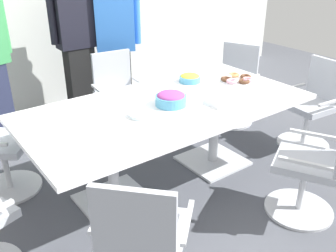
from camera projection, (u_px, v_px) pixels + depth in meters
name	position (u px, v px, depth m)	size (l,w,h in m)	color
ground_plane	(168.00, 180.00, 3.45)	(10.00, 10.00, 0.01)	#4C4F56
conference_table	(168.00, 118.00, 3.18)	(2.40, 1.20, 0.75)	white
office_chair_0	(143.00, 247.00, 2.12)	(0.76, 0.76, 0.91)	silver
office_chair_1	(313.00, 169.00, 2.86)	(0.73, 0.73, 0.91)	silver
office_chair_2	(312.00, 109.00, 3.91)	(0.59, 0.59, 0.91)	silver
office_chair_3	(234.00, 88.00, 4.48)	(0.71, 0.71, 0.91)	silver
office_chair_4	(119.00, 100.00, 4.15)	(0.59, 0.59, 0.91)	silver
person_standing_1	(77.00, 39.00, 4.29)	(0.61, 0.24, 1.85)	black
person_standing_2	(115.00, 43.00, 4.44)	(0.59, 0.38, 1.72)	black
snack_bowl_candy_mix	(171.00, 98.00, 3.09)	(0.26, 0.26, 0.12)	#4C9EC6
snack_bowl_chips_yellow	(190.00, 78.00, 3.62)	(0.21, 0.21, 0.08)	#4C9EC6
donut_platter	(236.00, 79.00, 3.65)	(0.32, 0.32, 0.04)	white
plate_stack	(141.00, 115.00, 2.90)	(0.19, 0.19, 0.03)	white
napkin_pile	(219.00, 101.00, 3.11)	(0.19, 0.19, 0.06)	white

